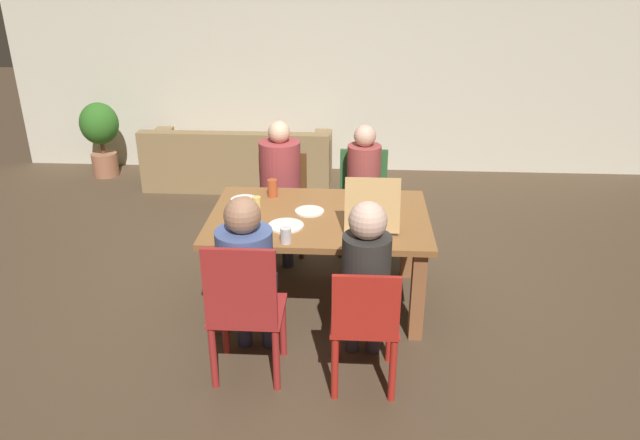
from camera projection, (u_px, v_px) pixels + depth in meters
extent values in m
plane|color=brown|center=(319.00, 300.00, 4.76)|extent=(20.00, 20.00, 0.00)
cube|color=beige|center=(336.00, 53.00, 7.12)|extent=(7.83, 0.12, 2.82)
cube|color=#905D30|center=(319.00, 218.00, 4.47)|extent=(1.61, 1.09, 0.04)
cube|color=#975C37|center=(215.00, 289.00, 4.25)|extent=(0.09, 0.09, 0.68)
cube|color=#975C37|center=(418.00, 295.00, 4.18)|extent=(0.09, 0.09, 0.68)
cube|color=#975C37|center=(238.00, 234.00, 5.07)|extent=(0.09, 0.09, 0.68)
cube|color=#975C37|center=(408.00, 239.00, 4.99)|extent=(0.09, 0.09, 0.68)
cylinder|color=#A82726|center=(225.00, 325.00, 4.06)|extent=(0.05, 0.05, 0.44)
cylinder|color=#A82726|center=(283.00, 327.00, 4.04)|extent=(0.05, 0.05, 0.44)
cylinder|color=#A82726|center=(213.00, 357.00, 3.73)|extent=(0.05, 0.05, 0.44)
cylinder|color=#A82726|center=(276.00, 360.00, 3.71)|extent=(0.05, 0.05, 0.44)
cube|color=#A82726|center=(248.00, 311.00, 3.79)|extent=(0.45, 0.42, 0.02)
cube|color=#A82726|center=(240.00, 289.00, 3.50)|extent=(0.43, 0.03, 0.52)
cylinder|color=#2C304C|center=(244.00, 316.00, 4.14)|extent=(0.10, 0.10, 0.46)
cylinder|color=#2C304C|center=(269.00, 317.00, 4.13)|extent=(0.10, 0.10, 0.46)
cube|color=#2C304C|center=(251.00, 290.00, 3.90)|extent=(0.31, 0.29, 0.11)
cylinder|color=#4B5F97|center=(245.00, 268.00, 3.67)|extent=(0.34, 0.34, 0.49)
sphere|color=#A87659|center=(242.00, 215.00, 3.53)|extent=(0.22, 0.22, 0.22)
cylinder|color=brown|center=(301.00, 236.00, 5.33)|extent=(0.05, 0.05, 0.44)
cylinder|color=brown|center=(258.00, 235.00, 5.35)|extent=(0.05, 0.05, 0.44)
cylinder|color=brown|center=(304.00, 219.00, 5.65)|extent=(0.05, 0.05, 0.44)
cylinder|color=brown|center=(264.00, 218.00, 5.67)|extent=(0.05, 0.05, 0.44)
cube|color=brown|center=(281.00, 203.00, 5.40)|extent=(0.45, 0.42, 0.02)
cube|color=brown|center=(283.00, 174.00, 5.50)|extent=(0.43, 0.03, 0.40)
cylinder|color=#33364E|center=(288.00, 242.00, 5.20)|extent=(0.10, 0.10, 0.46)
cylinder|color=#33364E|center=(267.00, 241.00, 5.20)|extent=(0.10, 0.10, 0.46)
cube|color=#33364E|center=(279.00, 204.00, 5.23)|extent=(0.32, 0.34, 0.11)
cylinder|color=#A03B3E|center=(280.00, 170.00, 5.28)|extent=(0.36, 0.36, 0.51)
sphere|color=beige|center=(279.00, 132.00, 5.14)|extent=(0.19, 0.19, 0.19)
cylinder|color=red|center=(337.00, 330.00, 4.00)|extent=(0.04, 0.04, 0.44)
cylinder|color=red|center=(390.00, 332.00, 3.98)|extent=(0.04, 0.04, 0.44)
cylinder|color=red|center=(335.00, 368.00, 3.64)|extent=(0.04, 0.04, 0.44)
cylinder|color=red|center=(393.00, 370.00, 3.62)|extent=(0.04, 0.04, 0.44)
cube|color=red|center=(364.00, 318.00, 3.71)|extent=(0.41, 0.45, 0.02)
cube|color=red|center=(366.00, 307.00, 3.43)|extent=(0.39, 0.03, 0.40)
cylinder|color=#3D3B4E|center=(352.00, 321.00, 4.08)|extent=(0.10, 0.10, 0.46)
cylinder|color=#3D3B4E|center=(374.00, 321.00, 4.07)|extent=(0.10, 0.10, 0.46)
cube|color=#3D3B4E|center=(365.00, 296.00, 3.83)|extent=(0.26, 0.32, 0.11)
cylinder|color=#2E2B29|center=(366.00, 274.00, 3.59)|extent=(0.29, 0.29, 0.49)
sphere|color=beige|center=(368.00, 221.00, 3.45)|extent=(0.22, 0.22, 0.22)
cylinder|color=#2F6231|center=(385.00, 235.00, 5.33)|extent=(0.04, 0.04, 0.44)
cylinder|color=#2F6231|center=(340.00, 234.00, 5.35)|extent=(0.04, 0.04, 0.44)
cylinder|color=#2F6231|center=(383.00, 220.00, 5.63)|extent=(0.04, 0.04, 0.44)
cylinder|color=#2F6231|center=(341.00, 219.00, 5.65)|extent=(0.04, 0.04, 0.44)
cube|color=#2F6231|center=(363.00, 203.00, 5.40)|extent=(0.45, 0.38, 0.02)
cube|color=#2F6231|center=(363.00, 173.00, 5.47)|extent=(0.42, 0.03, 0.44)
cylinder|color=#33393F|center=(371.00, 239.00, 5.23)|extent=(0.10, 0.10, 0.46)
cylinder|color=#33393F|center=(354.00, 239.00, 5.24)|extent=(0.10, 0.10, 0.46)
cube|color=#33393F|center=(363.00, 203.00, 5.24)|extent=(0.26, 0.29, 0.11)
cylinder|color=#9D423F|center=(364.00, 172.00, 5.28)|extent=(0.29, 0.29, 0.47)
sphere|color=#D9AA91|center=(365.00, 136.00, 5.15)|extent=(0.19, 0.19, 0.19)
cube|color=tan|center=(371.00, 217.00, 4.40)|extent=(0.38, 0.38, 0.02)
cylinder|color=#BF9543|center=(371.00, 215.00, 4.40)|extent=(0.33, 0.33, 0.01)
cube|color=tan|center=(372.00, 205.00, 4.10)|extent=(0.38, 0.12, 0.36)
cylinder|color=white|center=(244.00, 200.00, 4.73)|extent=(0.21, 0.21, 0.01)
cone|color=#D77D44|center=(244.00, 198.00, 4.72)|extent=(0.12, 0.12, 0.02)
cylinder|color=white|center=(286.00, 226.00, 4.28)|extent=(0.25, 0.25, 0.01)
cylinder|color=white|center=(309.00, 211.00, 4.52)|extent=(0.22, 0.22, 0.01)
cylinder|color=silver|center=(286.00, 235.00, 4.02)|extent=(0.07, 0.07, 0.11)
cylinder|color=#E4C25F|center=(257.00, 204.00, 4.50)|extent=(0.06, 0.06, 0.12)
cylinder|color=#B94D26|center=(273.00, 188.00, 4.78)|extent=(0.08, 0.08, 0.14)
cylinder|color=silver|center=(236.00, 231.00, 4.10)|extent=(0.06, 0.06, 0.10)
cube|color=#92754C|center=(240.00, 167.00, 7.09)|extent=(2.11, 0.79, 0.39)
cube|color=#92754C|center=(233.00, 146.00, 6.66)|extent=(2.11, 0.16, 0.31)
cube|color=#92754C|center=(157.00, 142.00, 7.03)|extent=(0.20, 0.75, 0.18)
cube|color=#92754C|center=(322.00, 145.00, 6.93)|extent=(0.20, 0.75, 0.18)
cylinder|color=#AA6C4B|center=(105.00, 164.00, 7.36)|extent=(0.30, 0.30, 0.28)
cylinder|color=brown|center=(102.00, 146.00, 7.27)|extent=(0.05, 0.05, 0.19)
ellipsoid|color=#327023|center=(99.00, 123.00, 7.16)|extent=(0.45, 0.45, 0.49)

